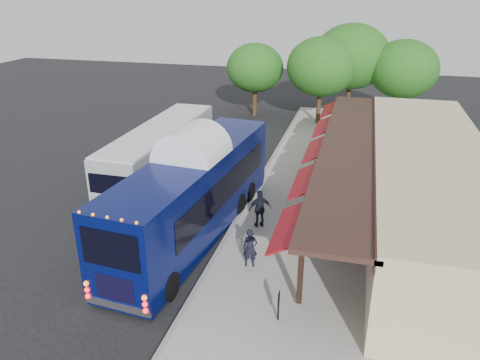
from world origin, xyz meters
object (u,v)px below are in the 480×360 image
Objects in this scene: ped_c at (260,209)px; sign_board at (279,303)px; coach_bus at (194,190)px; ped_b at (322,164)px; city_bus at (161,150)px; ped_a at (250,248)px; ped_d at (327,147)px.

ped_c is 1.78× the size of sign_board.
coach_bus is 6.53× the size of ped_b.
city_bus is 6.35× the size of ped_c.
ped_a is at bearing 65.00° from ped_c.
ped_a is 9.61m from ped_b.
ped_d is at bearing -71.87° from ped_b.
coach_bus is 7.07× the size of ped_c.
ped_b is 1.13× the size of ped_d.
ped_a is 0.88× the size of ped_c.
ped_b is at bearing 79.12° from ped_d.
ped_b is 1.92× the size of sign_board.
city_bus is at bearing 124.54° from sign_board.
ped_b is 1.08× the size of ped_c.
ped_d is (1.81, 12.85, 0.06)m from ped_a.
ped_b is 3.41m from ped_d.
city_bus is at bearing 130.95° from coach_bus.
coach_bus is 12.57× the size of sign_board.
ped_b is at bearing 10.10° from city_bus.
ped_d reaches higher than ped_a.
coach_bus is at bearing 132.34° from ped_a.
ped_a is 3.29m from ped_c.
city_bus is at bearing -65.25° from ped_c.
city_bus is at bearing 27.84° from ped_b.
ped_d reaches higher than sign_board.
city_bus is 10.67m from ped_a.
sign_board is at bearing -50.54° from city_bus.
city_bus reaches higher than ped_c.
ped_d is 1.70× the size of sign_board.
coach_bus reaches higher than ped_c.
sign_board is (8.77, -10.80, -0.84)m from city_bus.
ped_d is (4.85, 10.67, -1.12)m from coach_bus.
coach_bus is 1.11× the size of city_bus.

